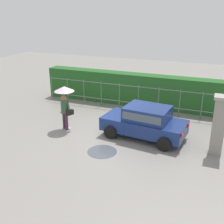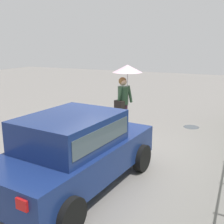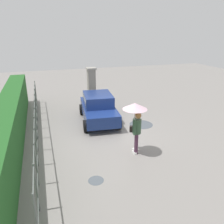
% 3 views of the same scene
% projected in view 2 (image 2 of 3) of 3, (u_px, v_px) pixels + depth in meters
% --- Properties ---
extents(ground_plane, '(40.00, 40.00, 0.00)m').
position_uv_depth(ground_plane, '(111.00, 152.00, 7.36)').
color(ground_plane, gray).
extents(car, '(3.87, 2.17, 1.48)m').
position_uv_depth(car, '(74.00, 148.00, 5.44)').
color(car, navy).
rests_on(car, ground).
extents(pedestrian, '(0.94, 0.94, 2.12)m').
position_uv_depth(pedestrian, '(125.00, 82.00, 8.81)').
color(pedestrian, '#47283D').
rests_on(pedestrian, ground).
extents(puddle_near, '(1.22, 1.22, 0.00)m').
position_uv_depth(puddle_near, '(37.00, 149.00, 7.53)').
color(puddle_near, '#4C545B').
rests_on(puddle_near, ground).
extents(puddle_far, '(0.52, 0.52, 0.00)m').
position_uv_depth(puddle_far, '(191.00, 127.00, 9.52)').
color(puddle_far, '#4C545B').
rests_on(puddle_far, ground).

